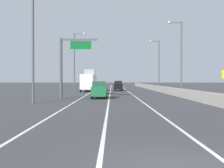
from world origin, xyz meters
TOP-DOWN VIEW (x-y plane):
  - ground_plane at (0.00, 64.00)m, footprint 320.00×320.00m
  - lane_stripe_left at (-5.50, 55.00)m, footprint 0.16×130.00m
  - lane_stripe_center at (-2.00, 55.00)m, footprint 0.16×130.00m
  - lane_stripe_right at (1.50, 55.00)m, footprint 0.16×130.00m
  - jersey_barrier_right at (7.54, 40.00)m, footprint 0.60×120.00m
  - overhead_sign_gantry at (-7.26, 27.06)m, footprint 4.68×0.36m
  - speed_advisory_sign at (6.64, 12.90)m, footprint 0.60×0.11m
  - lamp_post_right_second at (8.24, 33.11)m, footprint 2.14×0.44m
  - lamp_post_right_third at (8.29, 52.51)m, footprint 2.14×0.44m
  - lamp_post_left_near at (-9.12, 19.70)m, footprint 2.14×0.44m
  - lamp_post_left_mid at (-8.29, 42.99)m, footprint 2.14×0.44m
  - car_gray_0 at (-3.44, 37.10)m, footprint 1.99×4.08m
  - car_green_1 at (-3.23, 26.86)m, footprint 1.87×4.35m
  - car_black_2 at (-0.38, 50.22)m, footprint 1.83×4.55m
  - box_truck at (-6.27, 47.68)m, footprint 2.62×9.29m

SIDE VIEW (x-z plane):
  - ground_plane at x=0.00m, z-range 0.00..0.00m
  - lane_stripe_left at x=-5.50m, z-range 0.00..0.00m
  - lane_stripe_center at x=-2.00m, z-range 0.00..0.00m
  - lane_stripe_right at x=1.50m, z-range 0.00..0.00m
  - jersey_barrier_right at x=7.54m, z-range 0.00..1.10m
  - car_gray_0 at x=-3.44m, z-range 0.00..1.89m
  - car_black_2 at x=-0.38m, z-range -0.01..2.08m
  - car_green_1 at x=-3.23m, z-range -0.01..2.10m
  - speed_advisory_sign at x=6.64m, z-range 0.26..3.26m
  - box_truck at x=-6.27m, z-range -0.18..4.23m
  - overhead_sign_gantry at x=-7.26m, z-range 0.98..8.48m
  - lamp_post_right_second at x=8.24m, z-range 0.76..11.63m
  - lamp_post_right_third at x=8.29m, z-range 0.76..11.63m
  - lamp_post_left_near at x=-9.12m, z-range 0.76..11.63m
  - lamp_post_left_mid at x=-8.29m, z-range 0.76..11.63m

